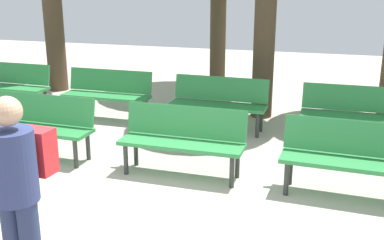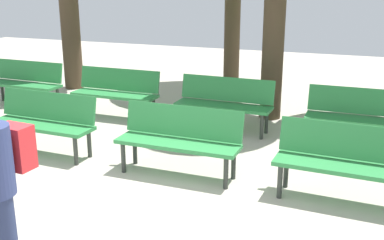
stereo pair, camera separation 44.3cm
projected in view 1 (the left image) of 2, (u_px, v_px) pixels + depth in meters
The scene contains 9 objects.
ground_plane at pixel (128, 234), 4.68m from camera, with size 25.55×25.55×0.00m, color #B2A899.
bench_r0_c1 at pixel (40, 122), 6.59m from camera, with size 1.61×0.53×0.87m.
bench_r0_c2 at pixel (183, 137), 5.99m from camera, with size 1.60×0.49×0.87m.
bench_r0_c3 at pixel (353, 155), 5.37m from camera, with size 1.62×0.55×0.87m.
bench_r1_c0 at pixel (11, 83), 9.10m from camera, with size 1.61×0.51×0.87m.
bench_r1_c1 at pixel (108, 91), 8.42m from camera, with size 1.60×0.49×0.87m.
bench_r1_c2 at pixel (219, 100), 7.80m from camera, with size 1.61×0.51×0.87m.
bench_r1_c3 at pixel (355, 111), 7.16m from camera, with size 1.60×0.49×0.87m.
visitor_with_backpack at pixel (19, 188), 3.51m from camera, with size 0.36×0.54×1.65m.
Camera 1 is at (1.81, -3.79, 2.43)m, focal length 43.91 mm.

